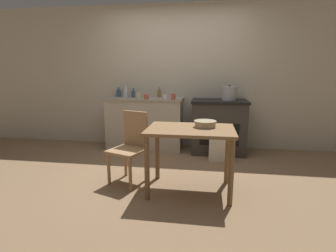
% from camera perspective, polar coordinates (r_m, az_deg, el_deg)
% --- Properties ---
extents(ground_plane, '(14.00, 14.00, 0.00)m').
position_cam_1_polar(ground_plane, '(3.58, -1.13, -10.92)').
color(ground_plane, '#896B4C').
extents(wall_back, '(8.00, 0.07, 2.55)m').
position_cam_1_polar(wall_back, '(4.87, 2.02, 10.54)').
color(wall_back, beige).
rests_on(wall_back, ground_plane).
extents(counter_cabinet, '(1.36, 0.56, 0.92)m').
position_cam_1_polar(counter_cabinet, '(4.76, -5.01, 0.59)').
color(counter_cabinet, '#B2A893').
rests_on(counter_cabinet, ground_plane).
extents(stove, '(0.93, 0.66, 0.91)m').
position_cam_1_polar(stove, '(4.59, 10.97, -0.05)').
color(stove, '#38332D').
rests_on(stove, ground_plane).
extents(work_table, '(0.98, 0.68, 0.75)m').
position_cam_1_polar(work_table, '(2.99, 4.90, -2.77)').
color(work_table, olive).
rests_on(work_table, ground_plane).
extents(chair, '(0.52, 0.52, 0.89)m').
position_cam_1_polar(chair, '(3.33, -8.13, -4.16)').
color(chair, '#A87F56').
rests_on(chair, ground_plane).
extents(flour_sack, '(0.26, 0.18, 0.35)m').
position_cam_1_polar(flour_sack, '(4.19, 10.68, -5.09)').
color(flour_sack, beige).
rests_on(flour_sack, ground_plane).
extents(stock_pot, '(0.26, 0.26, 0.25)m').
position_cam_1_polar(stock_pot, '(4.52, 13.22, 6.96)').
color(stock_pot, '#A8A8AD').
rests_on(stock_pot, stove).
extents(mixing_bowl_large, '(0.26, 0.26, 0.07)m').
position_cam_1_polar(mixing_bowl_large, '(3.04, 8.09, 0.55)').
color(mixing_bowl_large, tan).
rests_on(mixing_bowl_large, work_table).
extents(bottle_far_left, '(0.06, 0.06, 0.18)m').
position_cam_1_polar(bottle_far_left, '(4.80, -1.91, 7.11)').
color(bottle_far_left, olive).
rests_on(bottle_far_left, counter_cabinet).
extents(bottle_left, '(0.08, 0.08, 0.17)m').
position_cam_1_polar(bottle_left, '(5.03, -10.69, 7.07)').
color(bottle_left, '#3D5675').
rests_on(bottle_left, counter_cabinet).
extents(bottle_mid_left, '(0.08, 0.08, 0.22)m').
position_cam_1_polar(bottle_mid_left, '(4.87, -9.17, 7.19)').
color(bottle_mid_left, silver).
rests_on(bottle_mid_left, counter_cabinet).
extents(bottle_center_left, '(0.07, 0.07, 0.16)m').
position_cam_1_polar(bottle_center_left, '(4.85, -7.55, 6.96)').
color(bottle_center_left, '#3D5675').
rests_on(bottle_center_left, counter_cabinet).
extents(cup_center, '(0.09, 0.09, 0.10)m').
position_cam_1_polar(cup_center, '(4.58, -6.46, 6.58)').
color(cup_center, beige).
rests_on(cup_center, counter_cabinet).
extents(cup_center_right, '(0.08, 0.08, 0.08)m').
position_cam_1_polar(cup_center_right, '(4.48, -4.75, 6.35)').
color(cup_center_right, '#B74C42').
rests_on(cup_center_right, counter_cabinet).
extents(cup_mid_right, '(0.09, 0.09, 0.08)m').
position_cam_1_polar(cup_mid_right, '(4.47, -0.65, 6.35)').
color(cup_mid_right, silver).
rests_on(cup_mid_right, counter_cabinet).
extents(cup_right, '(0.08, 0.08, 0.10)m').
position_cam_1_polar(cup_right, '(4.40, 1.16, 6.42)').
color(cup_right, '#B74C42').
rests_on(cup_right, counter_cabinet).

